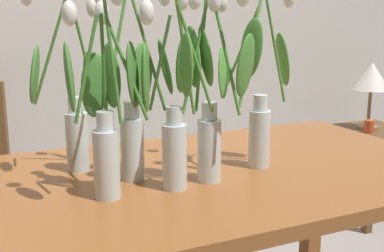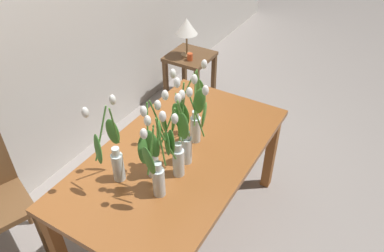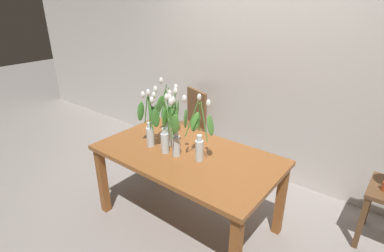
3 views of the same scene
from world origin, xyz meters
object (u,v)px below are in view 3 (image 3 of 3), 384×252
Objects in this scene: tulip_vase_2 at (198,136)px; tulip_vase_3 at (166,127)px; tulip_vase_4 at (169,118)px; dining_table at (187,162)px; tulip_vase_1 at (167,130)px; tulip_vase_0 at (150,124)px; dining_chair at (190,122)px; tulip_vase_5 at (174,132)px.

tulip_vase_2 is 0.38m from tulip_vase_3.
tulip_vase_2 is at bearing -22.13° from tulip_vase_4.
tulip_vase_3 reaches higher than dining_table.
tulip_vase_1 is at bearing -168.77° from tulip_vase_2.
dining_table is at bearing 32.83° from tulip_vase_1.
tulip_vase_1 is (0.19, 0.01, -0.01)m from tulip_vase_0.
tulip_vase_4 reaches higher than tulip_vase_0.
tulip_vase_2 is at bearing -5.05° from tulip_vase_3.
tulip_vase_0 is at bearing -82.31° from tulip_vase_4.
tulip_vase_4 is at bearing 154.21° from dining_table.
tulip_vase_0 is (-0.33, -0.10, 0.31)m from dining_table.
dining_chair is at bearing 117.53° from tulip_vase_3.
tulip_vase_0 is 0.99× the size of tulip_vase_4.
tulip_vase_4 is at bearing 127.62° from tulip_vase_3.
tulip_vase_4 reaches higher than tulip_vase_1.
tulip_vase_3 is at bearing -52.38° from tulip_vase_4.
dining_table is 2.92× the size of tulip_vase_0.
dining_table is at bearing 62.39° from tulip_vase_5.
tulip_vase_3 is 0.94× the size of tulip_vase_5.
tulip_vase_0 is 1.01× the size of tulip_vase_1.
tulip_vase_2 is 0.56m from tulip_vase_4.
tulip_vase_5 is (-0.05, -0.10, 0.31)m from dining_table.
tulip_vase_2 is (0.15, -0.03, 0.31)m from dining_table.
tulip_vase_2 reaches higher than tulip_vase_0.
tulip_vase_2 reaches higher than tulip_vase_4.
dining_chair is at bearing 119.50° from tulip_vase_1.
tulip_vase_3 is (-0.38, 0.03, -0.03)m from tulip_vase_2.
dining_chair is (-0.88, 1.00, -0.43)m from tulip_vase_2.
tulip_vase_4 is at bearing 130.73° from tulip_vase_1.
tulip_vase_3 is at bearing -62.47° from dining_chair.
tulip_vase_1 is 1.28m from dining_chair.
tulip_vase_5 is at bearing -29.63° from tulip_vase_3.
tulip_vase_3 is at bearing 136.04° from tulip_vase_1.
dining_table is 1.22m from dining_chair.
tulip_vase_3 is (-0.23, 0.00, 0.28)m from dining_table.
tulip_vase_5 reaches higher than dining_table.
tulip_vase_5 is at bearing -7.65° from tulip_vase_1.
tulip_vase_0 is 0.28m from tulip_vase_5.
tulip_vase_3 reaches higher than tulip_vase_0.
tulip_vase_0 is at bearing -163.64° from dining_table.
dining_table is 0.33m from tulip_vase_5.
dining_chair is at bearing 110.76° from tulip_vase_0.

